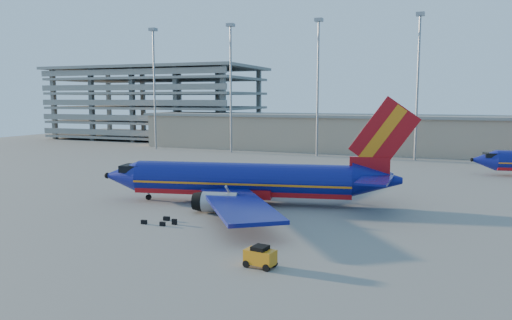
% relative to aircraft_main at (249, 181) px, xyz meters
% --- Properties ---
extents(ground, '(220.00, 220.00, 0.00)m').
position_rel_aircraft_main_xyz_m(ground, '(0.20, 4.23, -2.67)').
color(ground, slate).
rests_on(ground, ground).
extents(terminal_building, '(122.00, 16.00, 8.50)m').
position_rel_aircraft_main_xyz_m(terminal_building, '(10.20, 62.23, 1.65)').
color(terminal_building, gray).
rests_on(terminal_building, ground).
extents(parking_garage, '(62.00, 32.00, 21.40)m').
position_rel_aircraft_main_xyz_m(parking_garage, '(-61.80, 78.28, 9.06)').
color(parking_garage, slate).
rests_on(parking_garage, ground).
extents(light_mast_row, '(101.60, 1.60, 28.65)m').
position_rel_aircraft_main_xyz_m(light_mast_row, '(5.20, 50.23, 14.89)').
color(light_mast_row, gray).
rests_on(light_mast_row, ground).
extents(aircraft_main, '(36.53, 34.80, 12.49)m').
position_rel_aircraft_main_xyz_m(aircraft_main, '(0.00, 0.00, 0.00)').
color(aircraft_main, navy).
rests_on(aircraft_main, ground).
extents(baggage_tug, '(2.40, 1.67, 1.59)m').
position_rel_aircraft_main_xyz_m(baggage_tug, '(9.03, -20.21, -1.84)').
color(baggage_tug, orange).
rests_on(baggage_tug, ground).
extents(luggage_pile, '(3.42, 2.34, 0.55)m').
position_rel_aircraft_main_xyz_m(luggage_pile, '(-4.45, -11.78, -2.45)').
color(luggage_pile, black).
rests_on(luggage_pile, ground).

